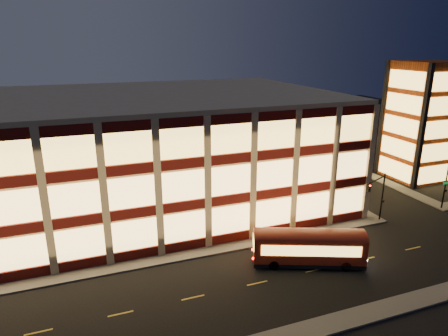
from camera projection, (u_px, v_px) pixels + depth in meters
name	position (u px, v px, depth m)	size (l,w,h in m)	color
ground	(195.00, 259.00, 39.79)	(200.00, 200.00, 0.00)	black
sidewalk_office_south	(163.00, 259.00, 39.65)	(54.00, 2.00, 0.15)	#514F4C
sidewalk_office_east	(305.00, 179.00, 62.64)	(2.00, 30.00, 0.15)	#514F4C
sidewalk_tower_west	(362.00, 171.00, 66.33)	(2.00, 30.00, 0.15)	#514F4C
office_building	(135.00, 150.00, 51.71)	(50.45, 30.45, 14.50)	tan
stair_tower	(422.00, 122.00, 61.13)	(8.60, 8.60, 18.00)	#8C3814
traffic_signal_far	(378.00, 192.00, 46.20)	(3.79, 1.87, 6.00)	black
trolley_bus	(309.00, 245.00, 38.36)	(10.77, 6.49, 3.58)	maroon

